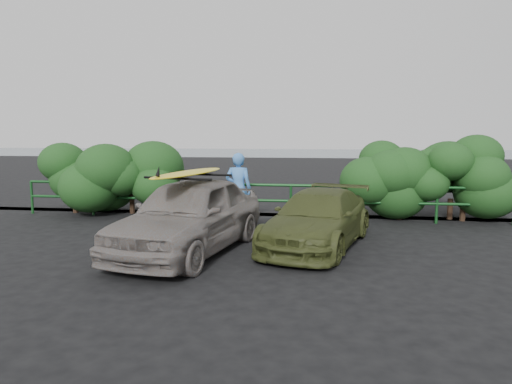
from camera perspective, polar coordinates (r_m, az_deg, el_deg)
ground at (r=8.44m, az=-4.61°, el=-9.61°), size 80.00×80.00×0.00m
ocean at (r=67.96m, az=6.28°, el=5.12°), size 200.00×200.00×0.00m
guardrail at (r=13.15m, az=0.02°, el=-1.18°), size 14.00×0.08×1.04m
shrub_left at (r=14.88m, az=-18.41°, el=1.36°), size 3.20×2.40×2.03m
shrub_right at (r=13.84m, az=21.30°, el=1.35°), size 3.20×2.40×2.29m
sedan at (r=9.55m, az=-8.29°, el=-2.86°), size 2.72×4.86×1.56m
olive_vehicle at (r=10.07m, az=7.76°, el=-3.33°), size 2.80×4.50×1.21m
man at (r=12.23m, az=-2.21°, el=0.35°), size 0.75×0.53×1.96m
roof_rack at (r=9.45m, az=-8.38°, el=1.96°), size 1.65×1.31×0.05m
surfboard at (r=9.44m, az=-8.39°, el=2.37°), size 1.15×2.93×0.08m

